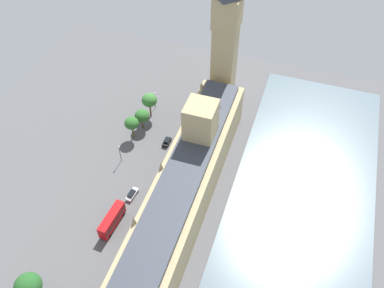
{
  "coord_description": "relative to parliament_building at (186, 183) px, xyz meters",
  "views": [
    {
      "loc": [
        -25.88,
        64.99,
        100.01
      ],
      "look_at": [
        1.0,
        -15.71,
        8.0
      ],
      "focal_mm": 39.26,
      "sensor_mm": 36.0,
      "label": 1
    }
  ],
  "objects": [
    {
      "name": "ground_plane",
      "position": [
        1.99,
        1.45,
        -7.83
      ],
      "size": [
        149.26,
        149.26,
        0.0
      ],
      "primitive_type": "plane",
      "color": "#565659"
    },
    {
      "name": "river_thames",
      "position": [
        -31.76,
        1.45,
        -7.71
      ],
      "size": [
        40.46,
        134.34,
        0.25
      ],
      "primitive_type": "cube",
      "color": "slate",
      "rests_on": "ground"
    },
    {
      "name": "parliament_building",
      "position": [
        0.0,
        0.0,
        0.0
      ],
      "size": [
        13.9,
        79.26,
        25.51
      ],
      "color": "tan",
      "rests_on": "ground"
    },
    {
      "name": "clock_tower",
      "position": [
        1.75,
        -43.47,
        21.42
      ],
      "size": [
        8.2,
        8.2,
        56.53
      ],
      "color": "tan",
      "rests_on": "ground"
    },
    {
      "name": "car_black_leading",
      "position": [
        13.13,
        -18.92,
        -6.95
      ],
      "size": [
        2.08,
        4.14,
        1.74
      ],
      "rotation": [
        0.0,
        0.0,
        -0.04
      ],
      "color": "black",
      "rests_on": "ground"
    },
    {
      "name": "car_white_opposite_hall",
      "position": [
        15.33,
        3.82,
        -6.94
      ],
      "size": [
        2.24,
        4.94,
        1.74
      ],
      "rotation": [
        0.0,
        0.0,
        3.03
      ],
      "color": "silver",
      "rests_on": "ground"
    },
    {
      "name": "double_decker_bus_by_river_gate",
      "position": [
        16.32,
        14.44,
        -5.2
      ],
      "size": [
        3.36,
        10.67,
        4.75
      ],
      "rotation": [
        0.0,
        0.0,
        3.06
      ],
      "color": "#B20C0F",
      "rests_on": "ground"
    },
    {
      "name": "pedestrian_near_tower",
      "position": [
        8.51,
        27.1,
        -7.14
      ],
      "size": [
        0.54,
        0.63,
        1.54
      ],
      "rotation": [
        0.0,
        0.0,
        3.46
      ],
      "color": "#336B60",
      "rests_on": "ground"
    },
    {
      "name": "pedestrian_far_end",
      "position": [
        9.18,
        -0.15,
        -7.13
      ],
      "size": [
        0.6,
        0.66,
        1.56
      ],
      "rotation": [
        0.0,
        0.0,
        2.61
      ],
      "color": "navy",
      "rests_on": "ground"
    },
    {
      "name": "plane_tree_kerbside",
      "position": [
        23.3,
        -23.28,
        -2.44
      ],
      "size": [
        4.81,
        4.81,
        7.49
      ],
      "color": "brown",
      "rests_on": "ground"
    },
    {
      "name": "plane_tree_trailing",
      "position": [
        22.98,
        -29.3,
        -0.56
      ],
      "size": [
        5.18,
        5.18,
        9.54
      ],
      "color": "brown",
      "rests_on": "ground"
    },
    {
      "name": "plane_tree_under_trees",
      "position": [
        24.82,
        39.16,
        -0.41
      ],
      "size": [
        6.38,
        6.38,
        10.17
      ],
      "color": "brown",
      "rests_on": "ground"
    },
    {
      "name": "plane_tree_midblock",
      "position": [
        24.54,
        -18.04,
        -1.39
      ],
      "size": [
        4.6,
        4.6,
        8.48
      ],
      "color": "brown",
      "rests_on": "ground"
    },
    {
      "name": "street_lamp_corner",
      "position": [
        23.99,
        -7.39,
        -3.05
      ],
      "size": [
        0.56,
        0.56,
        6.94
      ],
      "color": "black",
      "rests_on": "ground"
    },
    {
      "name": "street_lamp_slot_10",
      "position": [
        23.17,
        -34.15,
        -3.25
      ],
      "size": [
        0.56,
        0.56,
        6.6
      ],
      "color": "black",
      "rests_on": "ground"
    }
  ]
}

